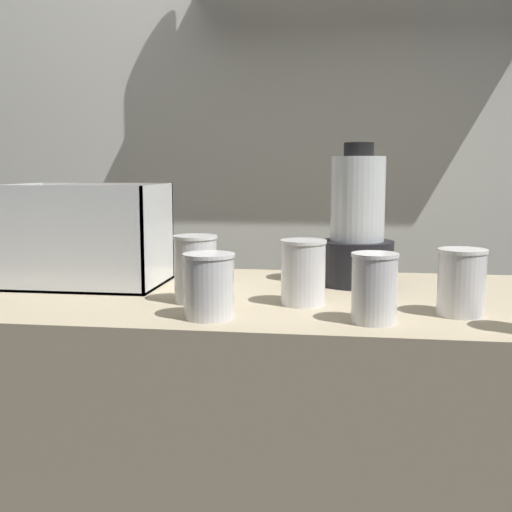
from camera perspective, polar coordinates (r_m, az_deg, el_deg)
The scene contains 9 objects.
counter at distance 1.51m, azimuth -0.00°, elevation -20.41°, with size 1.40×0.64×0.90m, color tan.
back_wall_unit at distance 2.09m, azimuth 3.27°, elevation 10.74°, with size 2.60×0.24×2.50m.
carrot_display_bin at distance 1.49m, azimuth -14.78°, elevation 0.20°, with size 0.33×0.23×0.23m.
blender_pitcher at distance 1.46m, azimuth 8.98°, elevation 2.34°, with size 0.17×0.17×0.32m.
juice_cup_beet_far_left at distance 1.26m, azimuth -5.40°, elevation -1.57°, with size 0.09×0.09×0.13m.
juice_cup_carrot_left at distance 1.13m, azimuth -4.19°, elevation -2.93°, with size 0.09×0.09×0.11m.
juice_cup_orange_middle at distance 1.24m, azimuth 4.21°, elevation -1.84°, with size 0.09×0.09×0.13m.
juice_cup_beet_right at distance 1.11m, azimuth 10.47°, elevation -3.10°, with size 0.08×0.08×0.12m.
juice_cup_mango_far_right at distance 1.20m, azimuth 17.79°, elevation -2.59°, with size 0.09×0.09×0.12m.
Camera 1 is at (0.19, -1.31, 1.16)m, focal length 44.99 mm.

